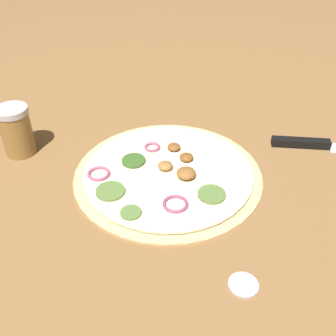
{
  "coord_description": "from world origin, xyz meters",
  "views": [
    {
      "loc": [
        0.41,
        0.44,
        0.48
      ],
      "look_at": [
        0.0,
        0.0,
        0.02
      ],
      "focal_mm": 42.0,
      "sensor_mm": 36.0,
      "label": 1
    }
  ],
  "objects": [
    {
      "name": "loose_cap",
      "position": [
        0.1,
        0.26,
        0.0
      ],
      "size": [
        0.04,
        0.04,
        0.01
      ],
      "color": "#B2B2B7",
      "rests_on": "ground_plane"
    },
    {
      "name": "pizza",
      "position": [
        0.0,
        0.0,
        0.01
      ],
      "size": [
        0.37,
        0.37,
        0.03
      ],
      "color": "#D6B77A",
      "rests_on": "ground_plane"
    },
    {
      "name": "spice_jar",
      "position": [
        0.17,
        -0.27,
        0.05
      ],
      "size": [
        0.07,
        0.07,
        0.11
      ],
      "color": "olive",
      "rests_on": "ground_plane"
    },
    {
      "name": "ground_plane",
      "position": [
        0.0,
        0.0,
        0.0
      ],
      "size": [
        3.0,
        3.0,
        0.0
      ],
      "primitive_type": "plane",
      "color": "brown"
    },
    {
      "name": "knife",
      "position": [
        -0.31,
        0.16,
        0.01
      ],
      "size": [
        0.25,
        0.28,
        0.02
      ],
      "rotation": [
        0.0,
        0.0,
        2.29
      ],
      "color": "silver",
      "rests_on": "ground_plane"
    }
  ]
}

